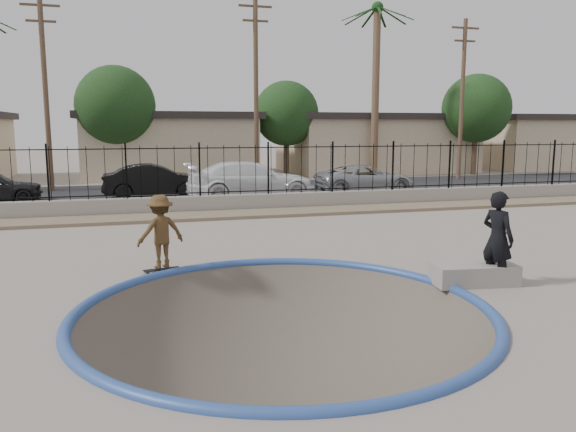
{
  "coord_description": "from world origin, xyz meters",
  "views": [
    {
      "loc": [
        -2.37,
        -9.66,
        3.04
      ],
      "look_at": [
        0.92,
        2.0,
        1.11
      ],
      "focal_mm": 35.0,
      "sensor_mm": 36.0,
      "label": 1
    }
  ],
  "objects_px": {
    "skateboard": "(162,269)",
    "videographer": "(498,238)",
    "concrete_ledge": "(474,274)",
    "car_b": "(155,181)",
    "car_c": "(251,180)",
    "skater": "(161,236)",
    "car_d": "(365,179)"
  },
  "relations": [
    {
      "from": "skateboard",
      "to": "videographer",
      "type": "relative_size",
      "value": 0.43
    },
    {
      "from": "concrete_ledge",
      "to": "car_b",
      "type": "xyz_separation_m",
      "value": [
        -5.37,
        15.43,
        0.55
      ]
    },
    {
      "from": "videographer",
      "to": "car_c",
      "type": "relative_size",
      "value": 0.34
    },
    {
      "from": "skateboard",
      "to": "car_b",
      "type": "bearing_deg",
      "value": 76.42
    },
    {
      "from": "concrete_ledge",
      "to": "skater",
      "type": "bearing_deg",
      "value": 155.79
    },
    {
      "from": "car_c",
      "to": "car_d",
      "type": "xyz_separation_m",
      "value": [
        5.52,
        0.74,
        -0.15
      ]
    },
    {
      "from": "skateboard",
      "to": "videographer",
      "type": "distance_m",
      "value": 6.83
    },
    {
      "from": "skateboard",
      "to": "car_b",
      "type": "relative_size",
      "value": 0.18
    },
    {
      "from": "car_c",
      "to": "car_d",
      "type": "bearing_deg",
      "value": -82.34
    },
    {
      "from": "concrete_ledge",
      "to": "car_c",
      "type": "height_order",
      "value": "car_c"
    },
    {
      "from": "videographer",
      "to": "car_d",
      "type": "height_order",
      "value": "videographer"
    },
    {
      "from": "concrete_ledge",
      "to": "car_b",
      "type": "relative_size",
      "value": 0.37
    },
    {
      "from": "car_b",
      "to": "concrete_ledge",
      "type": "bearing_deg",
      "value": -160.63
    },
    {
      "from": "skater",
      "to": "car_c",
      "type": "distance_m",
      "value": 12.02
    },
    {
      "from": "skateboard",
      "to": "car_d",
      "type": "distance_m",
      "value": 15.5
    },
    {
      "from": "skateboard",
      "to": "concrete_ledge",
      "type": "xyz_separation_m",
      "value": [
        5.81,
        -2.61,
        0.15
      ]
    },
    {
      "from": "skateboard",
      "to": "car_c",
      "type": "distance_m",
      "value": 12.05
    },
    {
      "from": "videographer",
      "to": "car_c",
      "type": "xyz_separation_m",
      "value": [
        -1.87,
        13.97,
        -0.1
      ]
    },
    {
      "from": "skater",
      "to": "skateboard",
      "type": "distance_m",
      "value": 0.72
    },
    {
      "from": "videographer",
      "to": "skateboard",
      "type": "bearing_deg",
      "value": 48.95
    },
    {
      "from": "skater",
      "to": "car_b",
      "type": "distance_m",
      "value": 12.83
    },
    {
      "from": "videographer",
      "to": "car_c",
      "type": "height_order",
      "value": "videographer"
    },
    {
      "from": "skater",
      "to": "skateboard",
      "type": "bearing_deg",
      "value": 161.73
    },
    {
      "from": "videographer",
      "to": "car_b",
      "type": "bearing_deg",
      "value": 3.18
    },
    {
      "from": "car_d",
      "to": "skateboard",
      "type": "bearing_deg",
      "value": 140.56
    },
    {
      "from": "concrete_ledge",
      "to": "skateboard",
      "type": "bearing_deg",
      "value": 155.79
    },
    {
      "from": "car_b",
      "to": "car_c",
      "type": "height_order",
      "value": "car_c"
    },
    {
      "from": "car_c",
      "to": "skater",
      "type": "bearing_deg",
      "value": 159.01
    },
    {
      "from": "skateboard",
      "to": "concrete_ledge",
      "type": "relative_size",
      "value": 0.49
    },
    {
      "from": "car_b",
      "to": "car_c",
      "type": "distance_m",
      "value": 4.2
    },
    {
      "from": "skater",
      "to": "videographer",
      "type": "height_order",
      "value": "videographer"
    },
    {
      "from": "car_b",
      "to": "car_c",
      "type": "relative_size",
      "value": 0.8
    }
  ]
}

